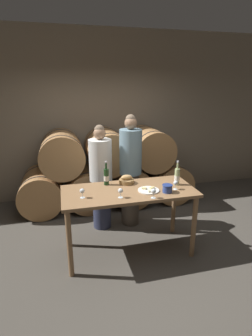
{
  "coord_description": "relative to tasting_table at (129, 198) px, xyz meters",
  "views": [
    {
      "loc": [
        -0.8,
        -3.02,
        2.22
      ],
      "look_at": [
        0.0,
        0.15,
        1.16
      ],
      "focal_mm": 28.0,
      "sensor_mm": 36.0,
      "label": 1
    }
  ],
  "objects": [
    {
      "name": "cheese_plate",
      "position": [
        0.24,
        -0.09,
        0.13
      ],
      "size": [
        0.27,
        0.27,
        0.04
      ],
      "color": "white",
      "rests_on": "tasting_table"
    },
    {
      "name": "bread_basket",
      "position": [
        0.03,
        0.24,
        0.16
      ],
      "size": [
        0.2,
        0.2,
        0.12
      ],
      "color": "olive",
      "rests_on": "tasting_table"
    },
    {
      "name": "wine_glass_far_left",
      "position": [
        -0.6,
        -0.1,
        0.2
      ],
      "size": [
        0.06,
        0.06,
        0.12
      ],
      "color": "white",
      "rests_on": "tasting_table"
    },
    {
      "name": "wine_glass_left",
      "position": [
        -0.16,
        -0.21,
        0.2
      ],
      "size": [
        0.06,
        0.06,
        0.12
      ],
      "color": "white",
      "rests_on": "tasting_table"
    },
    {
      "name": "wine_glass_right",
      "position": [
        0.59,
        -0.13,
        0.2
      ],
      "size": [
        0.06,
        0.06,
        0.12
      ],
      "color": "white",
      "rests_on": "tasting_table"
    },
    {
      "name": "person_left",
      "position": [
        -0.25,
        0.74,
        0.04
      ],
      "size": [
        0.35,
        0.35,
        1.65
      ],
      "color": "#2D334C",
      "rests_on": "ground_plane"
    },
    {
      "name": "tasting_table",
      "position": [
        0.0,
        0.0,
        0.0
      ],
      "size": [
        1.71,
        0.76,
        0.91
      ],
      "color": "olive",
      "rests_on": "ground_plane"
    },
    {
      "name": "stone_wall_back",
      "position": [
        0.0,
        2.17,
        0.81
      ],
      "size": [
        10.0,
        0.12,
        3.2
      ],
      "color": "gray",
      "rests_on": "ground_plane"
    },
    {
      "name": "wine_bottle_white",
      "position": [
        0.68,
        0.02,
        0.24
      ],
      "size": [
        0.07,
        0.07,
        0.34
      ],
      "color": "#ADBC7F",
      "rests_on": "tasting_table"
    },
    {
      "name": "wine_glass_center",
      "position": [
        0.22,
        -0.32,
        0.2
      ],
      "size": [
        0.06,
        0.06,
        0.12
      ],
      "color": "white",
      "rests_on": "tasting_table"
    },
    {
      "name": "person_right",
      "position": [
        0.22,
        0.74,
        0.12
      ],
      "size": [
        0.34,
        0.34,
        1.79
      ],
      "color": "#4C4238",
      "rests_on": "ground_plane"
    },
    {
      "name": "wine_bottle_red",
      "position": [
        -0.25,
        0.25,
        0.23
      ],
      "size": [
        0.07,
        0.07,
        0.33
      ],
      "color": "#193819",
      "rests_on": "tasting_table"
    },
    {
      "name": "ground_plane",
      "position": [
        0.0,
        0.0,
        -0.79
      ],
      "size": [
        10.0,
        10.0,
        0.0
      ],
      "primitive_type": "plane",
      "color": "#4C473F"
    },
    {
      "name": "barrel_stack",
      "position": [
        0.0,
        1.58,
        -0.13
      ],
      "size": [
        3.19,
        0.94,
        1.44
      ],
      "color": "#9E7042",
      "rests_on": "ground_plane"
    },
    {
      "name": "blue_crock",
      "position": [
        0.45,
        -0.19,
        0.17
      ],
      "size": [
        0.13,
        0.13,
        0.1
      ],
      "color": "navy",
      "rests_on": "tasting_table"
    }
  ]
}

